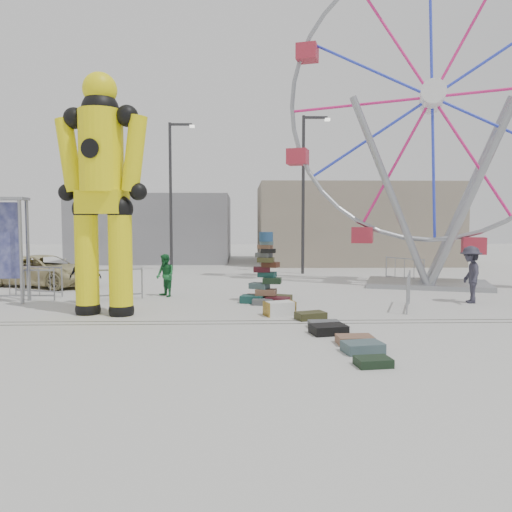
{
  "coord_description": "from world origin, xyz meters",
  "views": [
    {
      "loc": [
        -0.09,
        -12.42,
        2.74
      ],
      "look_at": [
        0.31,
        2.22,
        1.69
      ],
      "focal_mm": 35.0,
      "sensor_mm": 36.0,
      "label": 1
    }
  ],
  "objects_px": {
    "steamer_trunk": "(279,308)",
    "barricade_dummy_a": "(24,285)",
    "ferris_wheel": "(431,122)",
    "pedestrian_green": "(165,275)",
    "pedestrian_red": "(87,286)",
    "barricade_dummy_b": "(38,281)",
    "barricade_wheel_front": "(408,291)",
    "crash_test_dummy": "(102,185)",
    "barricade_dummy_c": "(112,284)",
    "pedestrian_grey": "(471,274)",
    "suitcase_tower": "(266,283)",
    "barricade_wheel_back": "(404,270)",
    "parked_suv": "(45,271)",
    "pedestrian_black": "(85,277)",
    "lamp_post_left": "(172,188)",
    "lamp_post_right": "(305,186)"
  },
  "relations": [
    {
      "from": "barricade_dummy_a",
      "to": "barricade_wheel_front",
      "type": "distance_m",
      "value": 12.69
    },
    {
      "from": "lamp_post_right",
      "to": "steamer_trunk",
      "type": "relative_size",
      "value": 9.45
    },
    {
      "from": "barricade_dummy_a",
      "to": "barricade_dummy_c",
      "type": "xyz_separation_m",
      "value": [
        2.98,
        -0.01,
        0.0
      ]
    },
    {
      "from": "barricade_dummy_a",
      "to": "barricade_wheel_front",
      "type": "xyz_separation_m",
      "value": [
        12.55,
        -1.89,
        0.0
      ]
    },
    {
      "from": "ferris_wheel",
      "to": "barricade_dummy_c",
      "type": "height_order",
      "value": "ferris_wheel"
    },
    {
      "from": "lamp_post_left",
      "to": "suitcase_tower",
      "type": "distance_m",
      "value": 12.48
    },
    {
      "from": "ferris_wheel",
      "to": "pedestrian_green",
      "type": "height_order",
      "value": "ferris_wheel"
    },
    {
      "from": "barricade_dummy_a",
      "to": "suitcase_tower",
      "type": "bearing_deg",
      "value": -4.11
    },
    {
      "from": "crash_test_dummy",
      "to": "barricade_wheel_back",
      "type": "relative_size",
      "value": 3.56
    },
    {
      "from": "pedestrian_grey",
      "to": "parked_suv",
      "type": "bearing_deg",
      "value": -94.36
    },
    {
      "from": "barricade_dummy_c",
      "to": "parked_suv",
      "type": "xyz_separation_m",
      "value": [
        -3.78,
        3.84,
        0.09
      ]
    },
    {
      "from": "suitcase_tower",
      "to": "barricade_dummy_c",
      "type": "relative_size",
      "value": 1.18
    },
    {
      "from": "barricade_dummy_b",
      "to": "barricade_wheel_front",
      "type": "distance_m",
      "value": 12.89
    },
    {
      "from": "ferris_wheel",
      "to": "parked_suv",
      "type": "height_order",
      "value": "ferris_wheel"
    },
    {
      "from": "pedestrian_black",
      "to": "pedestrian_grey",
      "type": "relative_size",
      "value": 0.92
    },
    {
      "from": "ferris_wheel",
      "to": "pedestrian_red",
      "type": "relative_size",
      "value": 8.51
    },
    {
      "from": "barricade_dummy_a",
      "to": "pedestrian_red",
      "type": "relative_size",
      "value": 1.24
    },
    {
      "from": "steamer_trunk",
      "to": "barricade_dummy_a",
      "type": "height_order",
      "value": "barricade_dummy_a"
    },
    {
      "from": "pedestrian_grey",
      "to": "barricade_wheel_back",
      "type": "bearing_deg",
      "value": -164.0
    },
    {
      "from": "lamp_post_left",
      "to": "ferris_wheel",
      "type": "relative_size",
      "value": 0.59
    },
    {
      "from": "steamer_trunk",
      "to": "pedestrian_black",
      "type": "relative_size",
      "value": 0.49
    },
    {
      "from": "steamer_trunk",
      "to": "pedestrian_grey",
      "type": "distance_m",
      "value": 6.84
    },
    {
      "from": "suitcase_tower",
      "to": "barricade_wheel_front",
      "type": "bearing_deg",
      "value": 0.77
    },
    {
      "from": "suitcase_tower",
      "to": "pedestrian_green",
      "type": "relative_size",
      "value": 1.53
    },
    {
      "from": "barricade_dummy_c",
      "to": "barricade_wheel_back",
      "type": "height_order",
      "value": "same"
    },
    {
      "from": "barricade_dummy_c",
      "to": "pedestrian_red",
      "type": "xyz_separation_m",
      "value": [
        -0.16,
        -2.22,
        0.25
      ]
    },
    {
      "from": "ferris_wheel",
      "to": "barricade_dummy_b",
      "type": "height_order",
      "value": "ferris_wheel"
    },
    {
      "from": "barricade_dummy_a",
      "to": "steamer_trunk",
      "type": "bearing_deg",
      "value": -18.54
    },
    {
      "from": "steamer_trunk",
      "to": "pedestrian_grey",
      "type": "xyz_separation_m",
      "value": [
        6.49,
        2.01,
        0.75
      ]
    },
    {
      "from": "barricade_dummy_c",
      "to": "barricade_wheel_front",
      "type": "height_order",
      "value": "same"
    },
    {
      "from": "suitcase_tower",
      "to": "steamer_trunk",
      "type": "distance_m",
      "value": 2.32
    },
    {
      "from": "barricade_dummy_a",
      "to": "pedestrian_red",
      "type": "xyz_separation_m",
      "value": [
        2.82,
        -2.23,
        0.25
      ]
    },
    {
      "from": "barricade_dummy_c",
      "to": "pedestrian_black",
      "type": "relative_size",
      "value": 1.15
    },
    {
      "from": "barricade_dummy_a",
      "to": "pedestrian_grey",
      "type": "height_order",
      "value": "pedestrian_grey"
    },
    {
      "from": "ferris_wheel",
      "to": "pedestrian_red",
      "type": "distance_m",
      "value": 14.76
    },
    {
      "from": "crash_test_dummy",
      "to": "barricade_dummy_c",
      "type": "relative_size",
      "value": 3.56
    },
    {
      "from": "barricade_wheel_front",
      "to": "ferris_wheel",
      "type": "bearing_deg",
      "value": -5.47
    },
    {
      "from": "barricade_wheel_front",
      "to": "pedestrian_grey",
      "type": "bearing_deg",
      "value": -45.77
    },
    {
      "from": "ferris_wheel",
      "to": "pedestrian_green",
      "type": "bearing_deg",
      "value": -148.65
    },
    {
      "from": "barricade_dummy_b",
      "to": "barricade_wheel_front",
      "type": "xyz_separation_m",
      "value": [
        12.54,
        -3.0,
        0.0
      ]
    },
    {
      "from": "lamp_post_right",
      "to": "barricade_wheel_front",
      "type": "bearing_deg",
      "value": -79.27
    },
    {
      "from": "pedestrian_green",
      "to": "pedestrian_black",
      "type": "relative_size",
      "value": 0.89
    },
    {
      "from": "barricade_dummy_a",
      "to": "barricade_wheel_back",
      "type": "relative_size",
      "value": 1.0
    },
    {
      "from": "pedestrian_red",
      "to": "parked_suv",
      "type": "height_order",
      "value": "pedestrian_red"
    },
    {
      "from": "pedestrian_black",
      "to": "parked_suv",
      "type": "distance_m",
      "value": 5.42
    },
    {
      "from": "suitcase_tower",
      "to": "barricade_wheel_back",
      "type": "height_order",
      "value": "suitcase_tower"
    },
    {
      "from": "suitcase_tower",
      "to": "pedestrian_red",
      "type": "bearing_deg",
      "value": -145.46
    },
    {
      "from": "barricade_dummy_a",
      "to": "pedestrian_black",
      "type": "height_order",
      "value": "pedestrian_black"
    },
    {
      "from": "barricade_dummy_b",
      "to": "pedestrian_black",
      "type": "distance_m",
      "value": 2.86
    },
    {
      "from": "lamp_post_right",
      "to": "pedestrian_green",
      "type": "distance_m",
      "value": 10.32
    }
  ]
}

